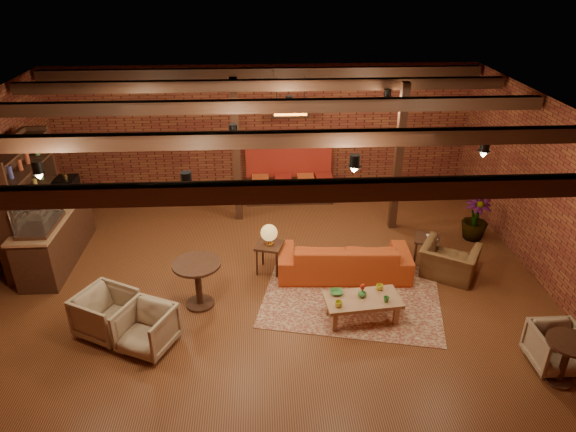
{
  "coord_description": "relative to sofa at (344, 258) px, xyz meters",
  "views": [
    {
      "loc": [
        -0.05,
        -7.95,
        5.4
      ],
      "look_at": [
        0.39,
        0.2,
        1.25
      ],
      "focal_mm": 32.0,
      "sensor_mm": 36.0,
      "label": 1
    }
  ],
  "objects": [
    {
      "name": "floor",
      "position": [
        -1.44,
        -0.16,
        -0.36
      ],
      "size": [
        10.0,
        10.0,
        0.0
      ],
      "primitive_type": "plane",
      "color": "#432110",
      "rests_on": "ground"
    },
    {
      "name": "ceiling",
      "position": [
        -1.44,
        -0.16,
        2.84
      ],
      "size": [
        10.0,
        8.0,
        0.02
      ],
      "primitive_type": "cube",
      "color": "black",
      "rests_on": "wall_back"
    },
    {
      "name": "wall_back",
      "position": [
        -1.44,
        3.84,
        1.24
      ],
      "size": [
        10.0,
        0.02,
        3.2
      ],
      "primitive_type": "cube",
      "color": "maroon",
      "rests_on": "ground"
    },
    {
      "name": "wall_front",
      "position": [
        -1.44,
        -4.16,
        1.24
      ],
      "size": [
        10.0,
        0.02,
        3.2
      ],
      "primitive_type": "cube",
      "color": "maroon",
      "rests_on": "ground"
    },
    {
      "name": "wall_right",
      "position": [
        3.56,
        -0.16,
        1.24
      ],
      "size": [
        0.02,
        8.0,
        3.2
      ],
      "primitive_type": "cube",
      "color": "maroon",
      "rests_on": "ground"
    },
    {
      "name": "ceiling_beams",
      "position": [
        -1.44,
        -0.16,
        2.72
      ],
      "size": [
        9.8,
        6.4,
        0.22
      ],
      "primitive_type": null,
      "color": "black",
      "rests_on": "ceiling"
    },
    {
      "name": "ceiling_pipe",
      "position": [
        -1.44,
        1.44,
        2.49
      ],
      "size": [
        9.6,
        0.12,
        0.12
      ],
      "primitive_type": "cylinder",
      "rotation": [
        0.0,
        1.57,
        0.0
      ],
      "color": "black",
      "rests_on": "ceiling"
    },
    {
      "name": "post_left",
      "position": [
        -2.04,
        2.44,
        1.24
      ],
      "size": [
        0.16,
        0.16,
        3.2
      ],
      "primitive_type": "cube",
      "color": "black",
      "rests_on": "ground"
    },
    {
      "name": "post_right",
      "position": [
        1.36,
        1.84,
        1.24
      ],
      "size": [
        0.16,
        0.16,
        3.2
      ],
      "primitive_type": "cube",
      "color": "black",
      "rests_on": "ground"
    },
    {
      "name": "service_counter",
      "position": [
        -5.54,
        0.84,
        0.44
      ],
      "size": [
        0.8,
        2.5,
        1.6
      ],
      "primitive_type": null,
      "color": "black",
      "rests_on": "ground"
    },
    {
      "name": "plant_counter",
      "position": [
        -5.44,
        1.04,
        0.86
      ],
      "size": [
        0.35,
        0.39,
        0.3
      ],
      "primitive_type": "imported",
      "color": "#337F33",
      "rests_on": "service_counter"
    },
    {
      "name": "shelving_hutch",
      "position": [
        -5.94,
        0.94,
        0.84
      ],
      "size": [
        0.52,
        2.0,
        2.4
      ],
      "primitive_type": null,
      "color": "black",
      "rests_on": "ground"
    },
    {
      "name": "banquette",
      "position": [
        -0.84,
        3.39,
        0.14
      ],
      "size": [
        2.1,
        0.7,
        1.0
      ],
      "primitive_type": null,
      "color": "#A3261B",
      "rests_on": "ground"
    },
    {
      "name": "service_sign",
      "position": [
        -0.84,
        2.94,
        1.99
      ],
      "size": [
        0.86,
        0.06,
        0.3
      ],
      "primitive_type": "cube",
      "color": "orange",
      "rests_on": "ceiling"
    },
    {
      "name": "ceiling_spotlights",
      "position": [
        -1.44,
        -0.16,
        2.5
      ],
      "size": [
        6.4,
        4.4,
        0.28
      ],
      "primitive_type": null,
      "color": "black",
      "rests_on": "ceiling"
    },
    {
      "name": "rug",
      "position": [
        0.05,
        -0.7,
        -0.35
      ],
      "size": [
        3.49,
        2.95,
        0.01
      ],
      "primitive_type": "cube",
      "rotation": [
        0.0,
        0.0,
        -0.22
      ],
      "color": "maroon",
      "rests_on": "floor"
    },
    {
      "name": "sofa",
      "position": [
        0.0,
        0.0,
        0.0
      ],
      "size": [
        2.5,
        1.1,
        0.71
      ],
      "primitive_type": "imported",
      "rotation": [
        0.0,
        0.0,
        3.08
      ],
      "color": "#A93C17",
      "rests_on": "floor"
    },
    {
      "name": "coffee_table",
      "position": [
        0.08,
        -1.36,
        0.02
      ],
      "size": [
        1.29,
        0.74,
        0.67
      ],
      "rotation": [
        0.0,
        0.0,
        0.1
      ],
      "color": "#966446",
      "rests_on": "floor"
    },
    {
      "name": "side_table_lamp",
      "position": [
        -1.39,
        0.19,
        0.4
      ],
      "size": [
        0.59,
        0.59,
        0.99
      ],
      "rotation": [
        0.0,
        0.0,
        -0.3
      ],
      "color": "black",
      "rests_on": "floor"
    },
    {
      "name": "round_table_left",
      "position": [
        -2.62,
        -0.82,
        0.22
      ],
      "size": [
        0.81,
        0.81,
        0.85
      ],
      "color": "black",
      "rests_on": "floor"
    },
    {
      "name": "armchair_a",
      "position": [
        -4.0,
        -1.47,
        0.05
      ],
      "size": [
        1.03,
        1.05,
        0.81
      ],
      "primitive_type": "imported",
      "rotation": [
        0.0,
        0.0,
        1.07
      ],
      "color": "#BCB292",
      "rests_on": "floor"
    },
    {
      "name": "armchair_b",
      "position": [
        -3.3,
        -1.86,
        0.03
      ],
      "size": [
        0.98,
        0.95,
        0.77
      ],
      "primitive_type": "imported",
      "rotation": [
        0.0,
        0.0,
        -0.44
      ],
      "color": "#BCB292",
      "rests_on": "floor"
    },
    {
      "name": "armchair_right",
      "position": [
        1.95,
        -0.17,
        0.07
      ],
      "size": [
        1.17,
        1.05,
        0.85
      ],
      "primitive_type": "imported",
      "rotation": [
        0.0,
        0.0,
        2.59
      ],
      "color": "brown",
      "rests_on": "floor"
    },
    {
      "name": "side_table_book",
      "position": [
        1.67,
        0.36,
        0.13
      ],
      "size": [
        0.61,
        0.61,
        0.55
      ],
      "rotation": [
        0.0,
        0.0,
        -0.35
      ],
      "color": "black",
      "rests_on": "floor"
    },
    {
      "name": "round_table_right",
      "position": [
        2.64,
        -2.9,
        0.13
      ],
      "size": [
        0.62,
        0.62,
        0.73
      ],
      "color": "black",
      "rests_on": "floor"
    },
    {
      "name": "armchair_far",
      "position": [
        2.71,
        -2.58,
        -0.0
      ],
      "size": [
        0.69,
        0.65,
        0.71
      ],
      "primitive_type": "imported",
      "rotation": [
        0.0,
        0.0,
        0.0
      ],
      "color": "#BCB292",
      "rests_on": "floor"
    },
    {
      "name": "plant_tall",
      "position": [
        2.96,
        1.23,
        1.08
      ],
      "size": [
        1.91,
        1.91,
        2.87
      ],
      "primitive_type": "imported",
      "rotation": [
        0.0,
        0.0,
        -0.21
      ],
      "color": "#4C7F4C",
      "rests_on": "floor"
    }
  ]
}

